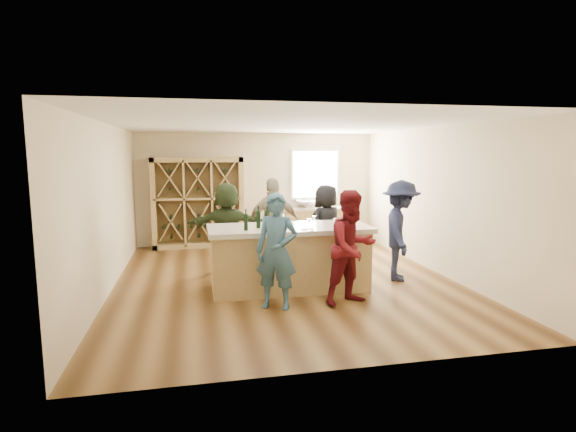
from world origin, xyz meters
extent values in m
cube|color=brown|center=(0.00, 0.00, -0.05)|extent=(6.00, 7.00, 0.10)
cube|color=white|center=(0.00, 0.00, 2.85)|extent=(6.00, 7.00, 0.10)
cube|color=beige|center=(0.00, 3.55, 1.40)|extent=(6.00, 0.10, 2.80)
cube|color=beige|center=(0.00, -3.55, 1.40)|extent=(6.00, 0.10, 2.80)
cube|color=beige|center=(-3.05, 0.00, 1.40)|extent=(0.10, 7.00, 2.80)
cube|color=beige|center=(3.05, 0.00, 1.40)|extent=(0.10, 7.00, 2.80)
cube|color=white|center=(1.50, 3.47, 1.75)|extent=(1.30, 0.06, 1.30)
cube|color=white|center=(1.50, 3.44, 1.75)|extent=(1.18, 0.01, 1.18)
cube|color=#A3854E|center=(-1.50, 3.27, 1.10)|extent=(2.20, 0.45, 2.20)
cube|color=#A3854E|center=(1.40, 3.20, 0.43)|extent=(1.60, 0.58, 0.86)
cube|color=#B6AD95|center=(1.40, 3.20, 0.89)|extent=(1.70, 0.62, 0.06)
imported|color=silver|center=(1.20, 3.20, 1.01)|extent=(0.54, 0.54, 0.19)
cylinder|color=silver|center=(1.20, 3.38, 1.07)|extent=(0.02, 0.02, 0.30)
cube|color=#A3854E|center=(-0.03, -0.53, 0.50)|extent=(2.60, 1.00, 1.00)
cube|color=#B6AD95|center=(-0.03, -0.53, 1.04)|extent=(2.72, 1.12, 0.08)
cylinder|color=black|center=(-0.79, -0.78, 1.21)|extent=(0.09, 0.09, 0.26)
cylinder|color=black|center=(-0.56, -0.60, 1.22)|extent=(0.09, 0.09, 0.29)
cylinder|color=black|center=(-0.45, -0.79, 1.23)|extent=(0.09, 0.09, 0.30)
cylinder|color=black|center=(-0.28, -0.70, 1.22)|extent=(0.07, 0.07, 0.28)
cone|color=white|center=(-0.33, -1.01, 1.18)|extent=(0.09, 0.09, 0.20)
cone|color=white|center=(0.19, -1.02, 1.18)|extent=(0.09, 0.09, 0.20)
cone|color=white|center=(0.61, -1.02, 1.18)|extent=(0.07, 0.07, 0.19)
cone|color=white|center=(0.36, -0.68, 1.17)|extent=(0.07, 0.07, 0.18)
cone|color=white|center=(0.90, -0.75, 1.17)|extent=(0.09, 0.09, 0.18)
cube|color=white|center=(-0.36, -0.94, 1.08)|extent=(0.22, 0.29, 0.00)
cube|color=white|center=(0.19, -0.92, 1.08)|extent=(0.26, 0.32, 0.00)
cube|color=white|center=(0.84, -0.89, 1.08)|extent=(0.26, 0.32, 0.00)
imported|color=#335972|center=(-0.41, -1.44, 0.86)|extent=(0.76, 0.68, 1.73)
imported|color=#590F14|center=(0.75, -1.47, 0.88)|extent=(0.96, 0.73, 1.75)
imported|color=#191E38|center=(2.05, -0.40, 0.91)|extent=(0.96, 1.30, 1.82)
imported|color=gray|center=(-0.07, 0.73, 0.91)|extent=(1.08, 0.56, 1.83)
imported|color=black|center=(1.00, 0.73, 0.84)|extent=(0.98, 0.89, 1.68)
imported|color=#263319|center=(-0.97, 0.85, 0.87)|extent=(1.70, 0.90, 1.75)
cone|color=white|center=(-0.08, -0.33, 1.17)|extent=(0.07, 0.07, 0.18)
camera|label=1|loc=(-1.57, -7.83, 2.31)|focal=28.00mm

